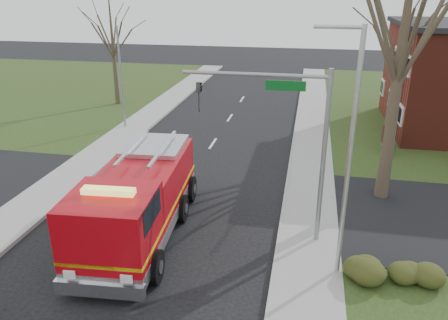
# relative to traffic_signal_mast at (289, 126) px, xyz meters

# --- Properties ---
(ground) EXTENTS (120.00, 120.00, 0.00)m
(ground) POSITION_rel_traffic_signal_mast_xyz_m (-5.21, -1.50, -4.71)
(ground) COLOR black
(ground) RESTS_ON ground
(sidewalk_right) EXTENTS (2.40, 80.00, 0.15)m
(sidewalk_right) POSITION_rel_traffic_signal_mast_xyz_m (0.99, -1.50, -4.63)
(sidewalk_right) COLOR #9E9D98
(sidewalk_right) RESTS_ON ground
(sidewalk_left) EXTENTS (2.40, 80.00, 0.15)m
(sidewalk_left) POSITION_rel_traffic_signal_mast_xyz_m (-11.41, -1.50, -4.63)
(sidewalk_left) COLOR #9E9D98
(sidewalk_left) RESTS_ON ground
(health_center_sign) EXTENTS (0.12, 2.00, 1.40)m
(health_center_sign) POSITION_rel_traffic_signal_mast_xyz_m (5.29, 11.00, -3.83)
(health_center_sign) COLOR #440F12
(health_center_sign) RESTS_ON ground
(hedge_corner) EXTENTS (2.80, 2.00, 0.90)m
(hedge_corner) POSITION_rel_traffic_signal_mast_xyz_m (3.79, -2.50, -4.13)
(hedge_corner) COLOR #2C3212
(hedge_corner) RESTS_ON lawn_right
(bare_tree_near) EXTENTS (6.00, 6.00, 12.00)m
(bare_tree_near) POSITION_rel_traffic_signal_mast_xyz_m (4.29, 4.50, 2.71)
(bare_tree_near) COLOR #3B3023
(bare_tree_near) RESTS_ON ground
(bare_tree_far) EXTENTS (5.25, 5.25, 10.50)m
(bare_tree_far) POSITION_rel_traffic_signal_mast_xyz_m (5.79, 13.50, 1.78)
(bare_tree_far) COLOR #3B3023
(bare_tree_far) RESTS_ON ground
(bare_tree_left) EXTENTS (4.50, 4.50, 9.00)m
(bare_tree_left) POSITION_rel_traffic_signal_mast_xyz_m (-15.21, 18.50, 0.86)
(bare_tree_left) COLOR #3B3023
(bare_tree_left) RESTS_ON ground
(traffic_signal_mast) EXTENTS (5.29, 0.18, 6.80)m
(traffic_signal_mast) POSITION_rel_traffic_signal_mast_xyz_m (0.00, 0.00, 0.00)
(traffic_signal_mast) COLOR gray
(traffic_signal_mast) RESTS_ON ground
(streetlight_pole) EXTENTS (1.48, 0.16, 8.40)m
(streetlight_pole) POSITION_rel_traffic_signal_mast_xyz_m (1.93, -2.00, -0.16)
(streetlight_pole) COLOR #B7BABF
(streetlight_pole) RESTS_ON ground
(utility_pole_far) EXTENTS (0.14, 0.14, 7.00)m
(utility_pole_far) POSITION_rel_traffic_signal_mast_xyz_m (-12.01, 12.50, -1.21)
(utility_pole_far) COLOR gray
(utility_pole_far) RESTS_ON ground
(fire_engine) EXTENTS (3.69, 8.57, 3.38)m
(fire_engine) POSITION_rel_traffic_signal_mast_xyz_m (-5.65, -0.93, -3.18)
(fire_engine) COLOR #AE0810
(fire_engine) RESTS_ON ground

